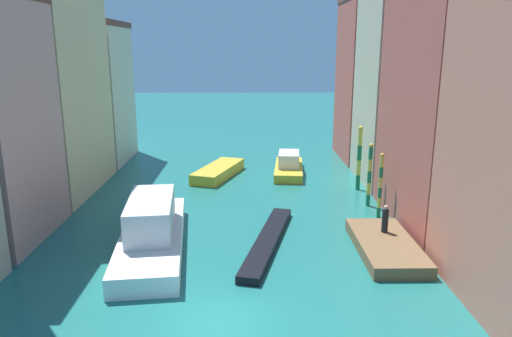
{
  "coord_description": "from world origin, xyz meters",
  "views": [
    {
      "loc": [
        1.25,
        -17.15,
        10.76
      ],
      "look_at": [
        1.87,
        19.23,
        1.5
      ],
      "focal_mm": 33.37,
      "sensor_mm": 36.0,
      "label": 1
    }
  ],
  "objects_px": {
    "waterfront_dock": "(386,246)",
    "vaporetto_white": "(152,230)",
    "mooring_pole_0": "(380,185)",
    "mooring_pole_2": "(359,157)",
    "mooring_pole_1": "(369,174)",
    "motorboat_0": "(289,166)",
    "person_on_dock": "(385,220)",
    "gondola_black": "(268,241)",
    "motorboat_1": "(218,171)"
  },
  "relations": [
    {
      "from": "vaporetto_white",
      "to": "motorboat_1",
      "type": "distance_m",
      "value": 15.3
    },
    {
      "from": "gondola_black",
      "to": "motorboat_0",
      "type": "relative_size",
      "value": 1.42
    },
    {
      "from": "waterfront_dock",
      "to": "gondola_black",
      "type": "height_order",
      "value": "waterfront_dock"
    },
    {
      "from": "waterfront_dock",
      "to": "person_on_dock",
      "type": "distance_m",
      "value": 1.62
    },
    {
      "from": "waterfront_dock",
      "to": "motorboat_1",
      "type": "relative_size",
      "value": 0.93
    },
    {
      "from": "person_on_dock",
      "to": "waterfront_dock",
      "type": "bearing_deg",
      "value": -101.3
    },
    {
      "from": "waterfront_dock",
      "to": "mooring_pole_0",
      "type": "height_order",
      "value": "mooring_pole_0"
    },
    {
      "from": "motorboat_0",
      "to": "waterfront_dock",
      "type": "bearing_deg",
      "value": -76.76
    },
    {
      "from": "person_on_dock",
      "to": "motorboat_1",
      "type": "height_order",
      "value": "person_on_dock"
    },
    {
      "from": "person_on_dock",
      "to": "motorboat_0",
      "type": "distance_m",
      "value": 15.89
    },
    {
      "from": "mooring_pole_2",
      "to": "vaporetto_white",
      "type": "relative_size",
      "value": 0.43
    },
    {
      "from": "mooring_pole_2",
      "to": "gondola_black",
      "type": "distance_m",
      "value": 13.17
    },
    {
      "from": "motorboat_0",
      "to": "gondola_black",
      "type": "bearing_deg",
      "value": -99.09
    },
    {
      "from": "mooring_pole_2",
      "to": "gondola_black",
      "type": "xyz_separation_m",
      "value": [
        -7.47,
        -10.59,
        -2.35
      ]
    },
    {
      "from": "gondola_black",
      "to": "motorboat_0",
      "type": "xyz_separation_m",
      "value": [
        2.47,
        15.42,
        0.49
      ]
    },
    {
      "from": "mooring_pole_0",
      "to": "motorboat_1",
      "type": "relative_size",
      "value": 0.59
    },
    {
      "from": "waterfront_dock",
      "to": "mooring_pole_0",
      "type": "relative_size",
      "value": 1.58
    },
    {
      "from": "person_on_dock",
      "to": "mooring_pole_1",
      "type": "distance_m",
      "value": 6.65
    },
    {
      "from": "mooring_pole_2",
      "to": "vaporetto_white",
      "type": "bearing_deg",
      "value": -141.73
    },
    {
      "from": "motorboat_0",
      "to": "mooring_pole_1",
      "type": "bearing_deg",
      "value": -61.15
    },
    {
      "from": "waterfront_dock",
      "to": "mooring_pole_1",
      "type": "distance_m",
      "value": 8.05
    },
    {
      "from": "mooring_pole_0",
      "to": "motorboat_0",
      "type": "relative_size",
      "value": 0.61
    },
    {
      "from": "gondola_black",
      "to": "motorboat_1",
      "type": "height_order",
      "value": "motorboat_1"
    },
    {
      "from": "gondola_black",
      "to": "motorboat_0",
      "type": "distance_m",
      "value": 15.63
    },
    {
      "from": "mooring_pole_0",
      "to": "mooring_pole_2",
      "type": "bearing_deg",
      "value": 89.49
    },
    {
      "from": "vaporetto_white",
      "to": "motorboat_1",
      "type": "xyz_separation_m",
      "value": [
        2.75,
        15.04,
        -0.61
      ]
    },
    {
      "from": "person_on_dock",
      "to": "motorboat_0",
      "type": "xyz_separation_m",
      "value": [
        -4.13,
        15.33,
        -0.69
      ]
    },
    {
      "from": "vaporetto_white",
      "to": "motorboat_0",
      "type": "xyz_separation_m",
      "value": [
        8.87,
        15.78,
        -0.35
      ]
    },
    {
      "from": "person_on_dock",
      "to": "gondola_black",
      "type": "bearing_deg",
      "value": -179.13
    },
    {
      "from": "person_on_dock",
      "to": "mooring_pole_1",
      "type": "xyz_separation_m",
      "value": [
        0.7,
        6.56,
        0.87
      ]
    },
    {
      "from": "waterfront_dock",
      "to": "gondola_black",
      "type": "bearing_deg",
      "value": 170.19
    },
    {
      "from": "mooring_pole_0",
      "to": "mooring_pole_2",
      "type": "relative_size",
      "value": 0.86
    },
    {
      "from": "mooring_pole_1",
      "to": "gondola_black",
      "type": "distance_m",
      "value": 10.09
    },
    {
      "from": "vaporetto_white",
      "to": "motorboat_0",
      "type": "bearing_deg",
      "value": 60.66
    },
    {
      "from": "vaporetto_white",
      "to": "motorboat_1",
      "type": "height_order",
      "value": "vaporetto_white"
    },
    {
      "from": "waterfront_dock",
      "to": "mooring_pole_2",
      "type": "bearing_deg",
      "value": 84.56
    },
    {
      "from": "mooring_pole_0",
      "to": "motorboat_0",
      "type": "height_order",
      "value": "mooring_pole_0"
    },
    {
      "from": "vaporetto_white",
      "to": "person_on_dock",
      "type": "bearing_deg",
      "value": 2.0
    },
    {
      "from": "waterfront_dock",
      "to": "person_on_dock",
      "type": "bearing_deg",
      "value": 78.7
    },
    {
      "from": "mooring_pole_0",
      "to": "waterfront_dock",
      "type": "bearing_deg",
      "value": -101.09
    },
    {
      "from": "person_on_dock",
      "to": "motorboat_1",
      "type": "bearing_deg",
      "value": 125.09
    },
    {
      "from": "mooring_pole_1",
      "to": "vaporetto_white",
      "type": "relative_size",
      "value": 0.38
    },
    {
      "from": "waterfront_dock",
      "to": "mooring_pole_1",
      "type": "height_order",
      "value": "mooring_pole_1"
    },
    {
      "from": "mooring_pole_1",
      "to": "vaporetto_white",
      "type": "distance_m",
      "value": 15.44
    },
    {
      "from": "waterfront_dock",
      "to": "mooring_pole_0",
      "type": "distance_m",
      "value": 5.8
    },
    {
      "from": "person_on_dock",
      "to": "vaporetto_white",
      "type": "distance_m",
      "value": 13.01
    },
    {
      "from": "waterfront_dock",
      "to": "vaporetto_white",
      "type": "bearing_deg",
      "value": 176.65
    },
    {
      "from": "mooring_pole_2",
      "to": "motorboat_0",
      "type": "distance_m",
      "value": 7.2
    },
    {
      "from": "vaporetto_white",
      "to": "gondola_black",
      "type": "height_order",
      "value": "vaporetto_white"
    },
    {
      "from": "mooring_pole_1",
      "to": "mooring_pole_2",
      "type": "xyz_separation_m",
      "value": [
        0.17,
        3.93,
        0.29
      ]
    }
  ]
}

